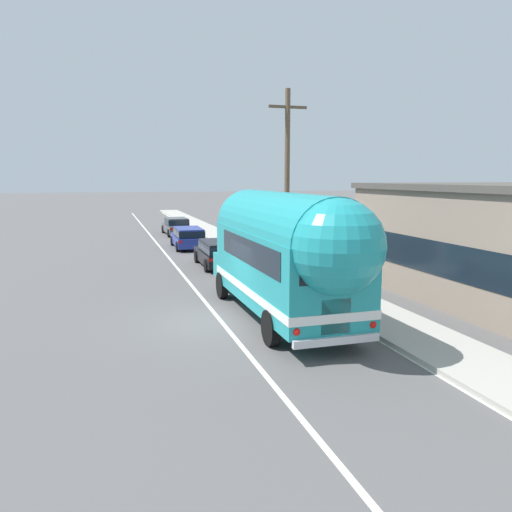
{
  "coord_description": "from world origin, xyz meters",
  "views": [
    {
      "loc": [
        -3.44,
        -15.47,
        4.57
      ],
      "look_at": [
        1.91,
        2.41,
        1.68
      ],
      "focal_mm": 35.53,
      "sensor_mm": 36.0,
      "label": 1
    }
  ],
  "objects_px": {
    "painted_bus": "(286,251)",
    "car_lead": "(220,252)",
    "car_third": "(177,226)",
    "utility_pole": "(287,181)",
    "car_second": "(188,236)"
  },
  "relations": [
    {
      "from": "painted_bus",
      "to": "utility_pole",
      "type": "bearing_deg",
      "value": 69.87
    },
    {
      "from": "car_third",
      "to": "painted_bus",
      "type": "bearing_deg",
      "value": -90.32
    },
    {
      "from": "painted_bus",
      "to": "car_third",
      "type": "relative_size",
      "value": 2.17
    },
    {
      "from": "utility_pole",
      "to": "car_lead",
      "type": "bearing_deg",
      "value": 127.89
    },
    {
      "from": "painted_bus",
      "to": "car_second",
      "type": "height_order",
      "value": "painted_bus"
    },
    {
      "from": "painted_bus",
      "to": "car_second",
      "type": "relative_size",
      "value": 2.28
    },
    {
      "from": "painted_bus",
      "to": "car_lead",
      "type": "distance_m",
      "value": 10.64
    },
    {
      "from": "utility_pole",
      "to": "car_third",
      "type": "bearing_deg",
      "value": 97.73
    },
    {
      "from": "utility_pole",
      "to": "painted_bus",
      "type": "xyz_separation_m",
      "value": [
        -2.69,
        -7.34,
        -2.12
      ]
    },
    {
      "from": "painted_bus",
      "to": "car_lead",
      "type": "relative_size",
      "value": 2.36
    },
    {
      "from": "painted_bus",
      "to": "car_third",
      "type": "distance_m",
      "value": 26.16
    },
    {
      "from": "utility_pole",
      "to": "painted_bus",
      "type": "bearing_deg",
      "value": -110.13
    },
    {
      "from": "car_second",
      "to": "car_lead",
      "type": "bearing_deg",
      "value": -86.58
    },
    {
      "from": "painted_bus",
      "to": "car_third",
      "type": "xyz_separation_m",
      "value": [
        0.14,
        26.12,
        -1.56
      ]
    },
    {
      "from": "car_lead",
      "to": "car_second",
      "type": "height_order",
      "value": "same"
    }
  ]
}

